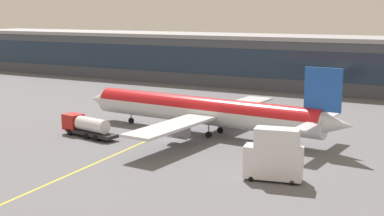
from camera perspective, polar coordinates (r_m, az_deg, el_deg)
ground_plane at (r=80.39m, az=-1.95°, el=-3.61°), size 700.00×700.00×0.00m
apron_lead_in_line at (r=84.13m, az=-3.63°, el=-2.99°), size 5.77×79.83×0.01m
terminal_building at (r=139.89m, az=10.66°, el=5.02°), size 221.83×20.97×13.54m
main_airliner at (r=84.27m, az=1.21°, el=-0.28°), size 48.69×38.74×11.93m
fuel_tanker at (r=84.50m, az=-11.49°, el=-1.91°), size 11.07×4.29×3.25m
catering_lift at (r=61.77m, az=8.99°, el=-5.12°), size 7.16×3.82×6.30m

